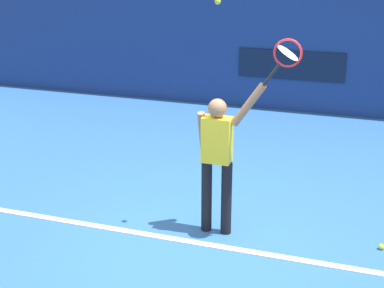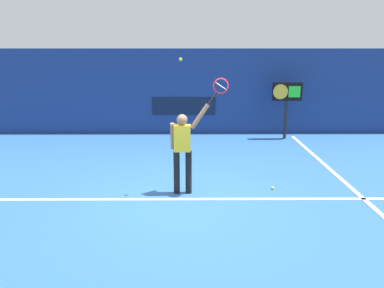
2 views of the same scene
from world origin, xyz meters
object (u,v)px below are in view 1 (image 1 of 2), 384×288
tennis_ball (218,1)px  tennis_player (218,155)px  spare_ball (381,247)px  tennis_racket (286,56)px

tennis_ball → tennis_player: bearing=-29.6°
spare_ball → tennis_player: bearing=-174.6°
tennis_racket → tennis_ball: tennis_ball is taller
tennis_ball → spare_ball: tennis_ball is taller
tennis_ball → spare_ball: 3.38m
tennis_player → spare_ball: 2.18m
tennis_racket → spare_ball: bearing=8.8°
tennis_ball → tennis_racket: bearing=-1.7°
tennis_racket → tennis_ball: size_ratio=8.77×
tennis_player → tennis_ball: (-0.03, 0.02, 1.76)m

